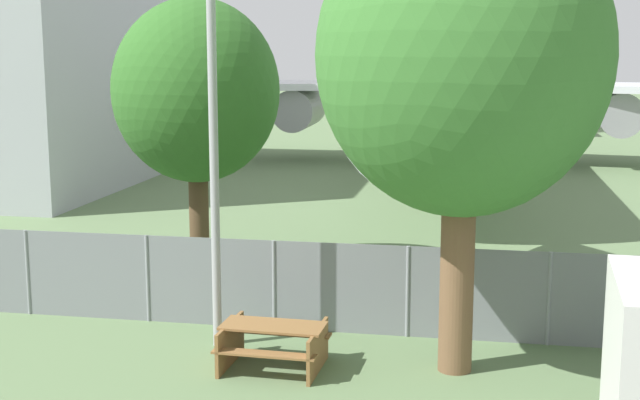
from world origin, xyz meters
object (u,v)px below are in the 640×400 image
at_px(picnic_bench_near_cabin, 273,341).
at_px(tree_left_of_cabin, 463,57).
at_px(tree_near_hangar, 196,92).
at_px(airplane, 453,74).

bearing_deg(picnic_bench_near_cabin, tree_left_of_cabin, 8.87).
bearing_deg(tree_near_hangar, tree_left_of_cabin, -39.87).
height_order(airplane, picnic_bench_near_cabin, airplane).
distance_m(picnic_bench_near_cabin, tree_left_of_cabin, 5.61).
bearing_deg(picnic_bench_near_cabin, airplane, 85.78).
bearing_deg(tree_left_of_cabin, tree_near_hangar, 140.13).
xyz_separation_m(airplane, tree_left_of_cabin, (1.12, -25.09, 1.11)).
relative_size(airplane, picnic_bench_near_cabin, 23.23).
distance_m(picnic_bench_near_cabin, tree_near_hangar, 7.47).
distance_m(airplane, tree_near_hangar, 20.59).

